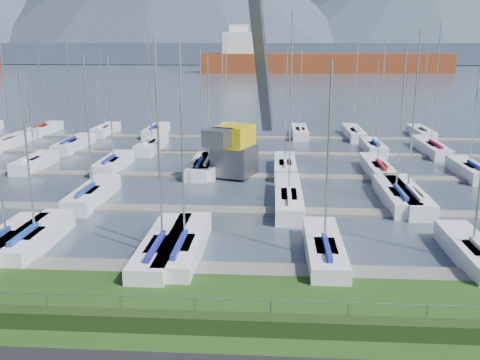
{
  "coord_description": "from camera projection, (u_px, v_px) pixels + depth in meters",
  "views": [
    {
      "loc": [
        2.03,
        -19.09,
        10.88
      ],
      "look_at": [
        0.0,
        12.0,
        3.0
      ],
      "focal_mm": 40.0,
      "sensor_mm": 36.0,
      "label": 1
    }
  ],
  "objects": [
    {
      "name": "water",
      "position": [
        272.0,
        68.0,
        272.89
      ],
      "size": [
        800.0,
        540.0,
        0.2
      ],
      "primitive_type": "cube",
      "color": "#3B4957"
    },
    {
      "name": "fence",
      "position": [
        220.0,
        299.0,
        20.97
      ],
      "size": [
        80.0,
        0.04,
        0.04
      ],
      "primitive_type": "cylinder",
      "rotation": [
        0.0,
        1.57,
        0.0
      ],
      "color": "gray",
      "rests_on": "grass"
    },
    {
      "name": "hedge",
      "position": [
        219.0,
        324.0,
        20.8
      ],
      "size": [
        80.0,
        0.7,
        0.7
      ],
      "primitive_type": "cube",
      "color": "#203413",
      "rests_on": "grass"
    },
    {
      "name": "sailboat_fleet",
      "position": [
        221.0,
        109.0,
        46.83
      ],
      "size": [
        75.74,
        49.33,
        13.69
      ],
      "color": "maroon",
      "rests_on": "water"
    },
    {
      "name": "cargo_ship_mid",
      "position": [
        314.0,
        63.0,
        224.01
      ],
      "size": [
        104.48,
        25.52,
        21.5
      ],
      "rotation": [
        0.0,
        0.0,
        0.07
      ],
      "color": "maroon",
      "rests_on": "water"
    },
    {
      "name": "foothill",
      "position": [
        273.0,
        53.0,
        339.04
      ],
      "size": [
        900.0,
        80.0,
        12.0
      ],
      "primitive_type": "cube",
      "color": "#465167",
      "rests_on": "water"
    },
    {
      "name": "crane",
      "position": [
        241.0,
        111.0,
        46.44
      ],
      "size": [
        5.84,
        13.49,
        22.35
      ],
      "rotation": [
        0.0,
        0.0,
        -0.36
      ],
      "color": "#4E5055",
      "rests_on": "water"
    },
    {
      "name": "docks",
      "position": [
        250.0,
        177.0,
        46.48
      ],
      "size": [
        90.0,
        41.6,
        0.25
      ],
      "color": "slate",
      "rests_on": "water"
    }
  ]
}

